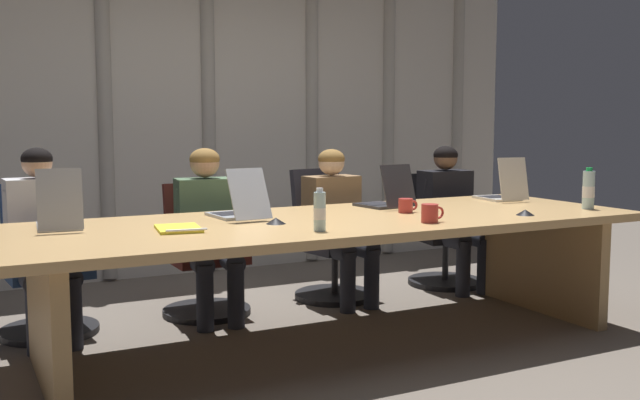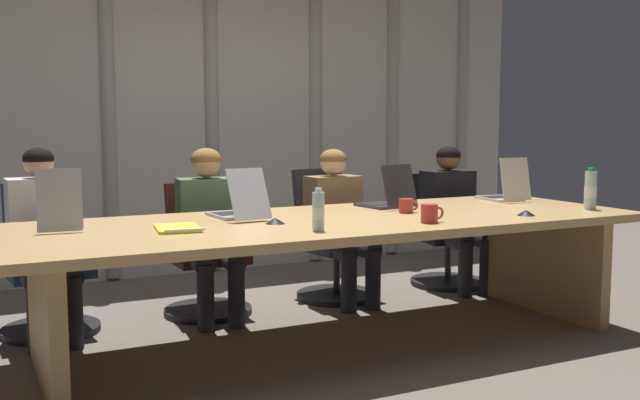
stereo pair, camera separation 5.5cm
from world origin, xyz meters
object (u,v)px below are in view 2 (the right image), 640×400
at_px(person_left_mid, 210,222).
at_px(conference_mic_left_side, 526,213).
at_px(water_bottle_secondary, 591,190).
at_px(coffee_mug_far, 407,206).
at_px(office_chair_left_mid, 205,265).
at_px(conference_mic_middle, 275,221).
at_px(laptop_center, 387,199).
at_px(person_center, 339,216).
at_px(coffee_mug_near, 430,213).
at_px(water_bottle_primary, 318,212).
at_px(office_chair_left_end, 47,277).
at_px(laptop_right_mid, 504,192).
at_px(laptop_left_mid, 238,208).
at_px(spiral_notepad, 178,228).
at_px(office_chair_center, 332,251).
at_px(office_chair_right_mid, 446,243).
at_px(person_left_end, 44,233).
at_px(laptop_left_end, 59,217).
at_px(person_right_mid, 454,208).

height_order(person_left_mid, conference_mic_left_side, person_left_mid).
distance_m(water_bottle_secondary, coffee_mug_far, 1.22).
distance_m(office_chair_left_mid, coffee_mug_far, 1.48).
xyz_separation_m(person_left_mid, conference_mic_middle, (0.08, -0.93, 0.12)).
bearing_deg(laptop_center, person_center, -0.76).
distance_m(coffee_mug_near, conference_mic_middle, 0.87).
height_order(laptop_center, water_bottle_primary, laptop_center).
bearing_deg(water_bottle_secondary, office_chair_left_end, 156.58).
bearing_deg(water_bottle_secondary, office_chair_left_mid, 147.46).
bearing_deg(water_bottle_secondary, laptop_right_mid, 103.66).
bearing_deg(conference_mic_middle, laptop_right_mid, 10.52).
relative_size(laptop_center, water_bottle_primary, 1.81).
xyz_separation_m(water_bottle_primary, water_bottle_secondary, (1.98, 0.05, 0.02)).
xyz_separation_m(person_center, water_bottle_primary, (-0.79, -1.27, 0.22)).
relative_size(laptop_left_mid, water_bottle_secondary, 1.78).
bearing_deg(coffee_mug_far, spiral_notepad, -177.51).
xyz_separation_m(office_chair_left_end, coffee_mug_near, (1.89, -1.44, 0.46)).
bearing_deg(office_chair_center, laptop_right_mid, 44.11).
height_order(laptop_left_mid, laptop_right_mid, laptop_right_mid).
bearing_deg(person_left_mid, conference_mic_left_side, 56.06).
height_order(laptop_center, coffee_mug_far, laptop_center).
xyz_separation_m(office_chair_left_end, coffee_mug_far, (2.02, -1.00, 0.45)).
bearing_deg(office_chair_right_mid, laptop_left_mid, -60.90).
bearing_deg(conference_mic_middle, office_chair_left_end, 135.26).
relative_size(laptop_right_mid, conference_mic_left_side, 3.70).
height_order(office_chair_left_end, coffee_mug_far, office_chair_left_end).
distance_m(laptop_right_mid, person_left_end, 3.10).
bearing_deg(coffee_mug_near, laptop_right_mid, 31.93).
xyz_separation_m(office_chair_left_mid, office_chair_center, (0.99, 0.01, 0.02)).
distance_m(laptop_center, office_chair_center, 0.85).
relative_size(person_left_end, water_bottle_primary, 5.17).
xyz_separation_m(laptop_left_end, person_center, (1.99, 0.59, -0.18)).
distance_m(person_center, water_bottle_secondary, 1.72).
height_order(laptop_right_mid, person_left_mid, person_left_mid).
distance_m(laptop_center, person_left_end, 2.15).
bearing_deg(office_chair_left_mid, person_left_mid, -4.80).
bearing_deg(water_bottle_secondary, office_chair_center, 130.12).
bearing_deg(office_chair_left_mid, laptop_right_mid, 68.89).
bearing_deg(person_center, conference_mic_left_side, 21.47).
height_order(office_chair_right_mid, coffee_mug_far, office_chair_right_mid).
xyz_separation_m(office_chair_left_mid, person_center, (0.96, -0.16, 0.30)).
distance_m(laptop_center, water_bottle_secondary, 1.31).
relative_size(laptop_left_end, person_right_mid, 0.37).
bearing_deg(coffee_mug_near, water_bottle_secondary, 2.61).
xyz_separation_m(coffee_mug_far, spiral_notepad, (-1.47, -0.06, -0.04)).
bearing_deg(laptop_left_end, water_bottle_primary, -114.62).
height_order(laptop_right_mid, conference_mic_left_side, laptop_right_mid).
height_order(person_left_mid, person_center, person_left_mid).
xyz_separation_m(laptop_right_mid, office_chair_center, (-1.00, 0.73, -0.46)).
xyz_separation_m(person_left_end, water_bottle_secondary, (3.20, -1.22, 0.23)).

